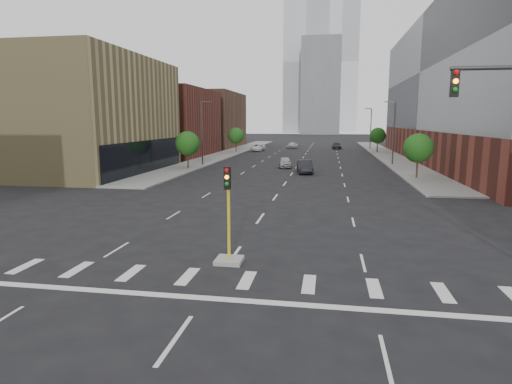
% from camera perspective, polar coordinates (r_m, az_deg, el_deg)
% --- Properties ---
extents(ground, '(400.00, 400.00, 0.00)m').
position_cam_1_polar(ground, '(11.96, -14.31, -23.00)').
color(ground, black).
rests_on(ground, ground).
extents(sidewalk_left_far, '(5.00, 92.00, 0.15)m').
position_cam_1_polar(sidewalk_left_far, '(85.60, -3.47, 5.27)').
color(sidewalk_left_far, gray).
rests_on(sidewalk_left_far, ground).
extents(sidewalk_right_far, '(5.00, 92.00, 0.15)m').
position_cam_1_polar(sidewalk_right_far, '(84.08, 16.94, 4.80)').
color(sidewalk_right_far, gray).
rests_on(sidewalk_right_far, ground).
extents(building_left_mid, '(20.00, 24.00, 14.00)m').
position_cam_1_polar(building_left_mid, '(58.55, -23.63, 9.34)').
color(building_left_mid, tan).
rests_on(building_left_mid, ground).
extents(building_left_far_a, '(20.00, 22.00, 12.00)m').
position_cam_1_polar(building_left_far_a, '(81.61, -13.51, 8.99)').
color(building_left_far_a, brown).
rests_on(building_left_far_a, ground).
extents(building_left_far_b, '(20.00, 24.00, 13.00)m').
position_cam_1_polar(building_left_far_b, '(106.04, -7.96, 9.49)').
color(building_left_far_b, brown).
rests_on(building_left_far_b, ground).
extents(building_right_main, '(24.00, 70.00, 22.00)m').
position_cam_1_polar(building_right_main, '(73.75, 30.26, 11.84)').
color(building_right_main, brown).
rests_on(building_right_main, ground).
extents(tower_left, '(22.00, 22.00, 70.00)m').
position_cam_1_polar(tower_left, '(231.27, 6.76, 16.55)').
color(tower_left, '#B2B7BC').
rests_on(tower_left, ground).
extents(tower_right, '(20.00, 20.00, 80.00)m').
position_cam_1_polar(tower_right, '(271.31, 11.19, 16.45)').
color(tower_right, '#B2B7BC').
rests_on(tower_right, ground).
extents(tower_mid, '(18.00, 18.00, 44.00)m').
position_cam_1_polar(tower_mid, '(209.78, 8.65, 13.67)').
color(tower_mid, slate).
rests_on(tower_mid, ground).
extents(median_traffic_signal, '(1.20, 1.20, 4.40)m').
position_cam_1_polar(median_traffic_signal, '(19.40, -3.65, -6.67)').
color(median_traffic_signal, '#999993').
rests_on(median_traffic_signal, ground).
extents(streetlight_right_a, '(1.60, 0.22, 9.07)m').
position_cam_1_polar(streetlight_right_a, '(64.81, 17.84, 7.85)').
color(streetlight_right_a, '#2D2D30').
rests_on(streetlight_right_a, ground).
extents(streetlight_right_b, '(1.60, 0.22, 9.07)m').
position_cam_1_polar(streetlight_right_b, '(99.58, 15.01, 8.40)').
color(streetlight_right_b, '#2D2D30').
rests_on(streetlight_right_b, ground).
extents(streetlight_left, '(1.60, 0.22, 9.07)m').
position_cam_1_polar(streetlight_left, '(61.77, -7.14, 8.17)').
color(streetlight_left, '#2D2D30').
rests_on(streetlight_left, ground).
extents(tree_left_near, '(3.20, 3.20, 4.85)m').
position_cam_1_polar(tree_left_near, '(57.25, -9.12, 6.41)').
color(tree_left_near, '#382619').
rests_on(tree_left_near, ground).
extents(tree_left_far, '(3.20, 3.20, 4.85)m').
position_cam_1_polar(tree_left_far, '(86.18, -2.69, 7.52)').
color(tree_left_far, '#382619').
rests_on(tree_left_far, ground).
extents(tree_right_near, '(3.20, 3.20, 4.85)m').
position_cam_1_polar(tree_right_near, '(50.19, 20.82, 5.49)').
color(tree_right_near, '#382619').
rests_on(tree_right_near, ground).
extents(tree_right_far, '(3.20, 3.20, 4.85)m').
position_cam_1_polar(tree_right_far, '(89.73, 15.93, 7.24)').
color(tree_right_far, '#382619').
rests_on(tree_right_far, ground).
extents(car_near_left, '(2.16, 4.40, 1.44)m').
position_cam_1_polar(car_near_left, '(58.98, 3.92, 3.99)').
color(car_near_left, '#A4A4A8').
rests_on(car_near_left, ground).
extents(car_mid_right, '(2.39, 5.05, 1.60)m').
position_cam_1_polar(car_mid_right, '(52.72, 6.51, 3.38)').
color(car_mid_right, black).
rests_on(car_mid_right, ground).
extents(car_far_left, '(2.76, 5.47, 1.48)m').
position_cam_1_polar(car_far_left, '(90.94, 0.21, 5.96)').
color(car_far_left, silver).
rests_on(car_far_left, ground).
extents(car_deep_right, '(2.13, 4.96, 1.42)m').
position_cam_1_polar(car_deep_right, '(99.32, 10.71, 6.08)').
color(car_deep_right, black).
rests_on(car_deep_right, ground).
extents(car_distant, '(2.51, 4.65, 1.50)m').
position_cam_1_polar(car_distant, '(99.55, 4.88, 6.23)').
color(car_distant, '#B4B5B9').
rests_on(car_distant, ground).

